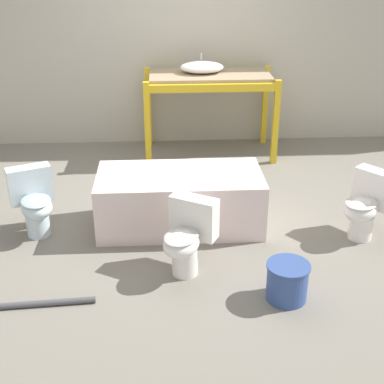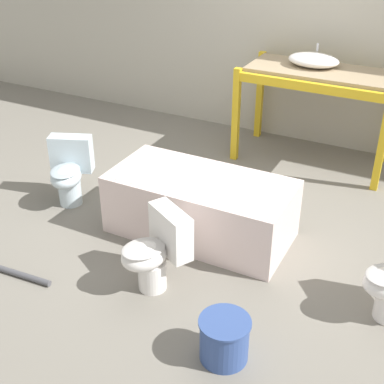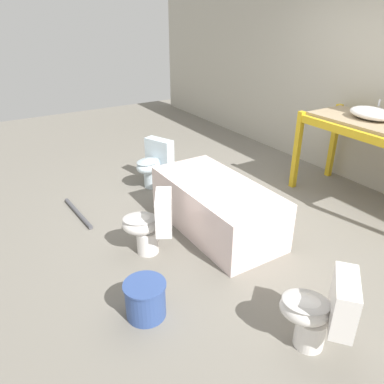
{
  "view_description": "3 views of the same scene",
  "coord_description": "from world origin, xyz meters",
  "px_view_note": "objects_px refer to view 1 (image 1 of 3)",
  "views": [
    {
      "loc": [
        -0.25,
        -5.08,
        2.54
      ],
      "look_at": [
        -0.02,
        -1.05,
        0.59
      ],
      "focal_mm": 50.0,
      "sensor_mm": 36.0,
      "label": 1
    },
    {
      "loc": [
        1.62,
        -4.05,
        2.64
      ],
      "look_at": [
        0.03,
        -0.96,
        0.66
      ],
      "focal_mm": 50.0,
      "sensor_mm": 36.0,
      "label": 2
    },
    {
      "loc": [
        2.76,
        -2.62,
        2.2
      ],
      "look_at": [
        0.15,
        -1.0,
        0.67
      ],
      "focal_mm": 35.0,
      "sensor_mm": 36.0,
      "label": 3
    }
  ],
  "objects_px": {
    "sink_basin": "(202,67)",
    "bucket_white": "(287,281)",
    "bathtub_main": "(180,196)",
    "toilet_extra": "(187,236)",
    "toilet_near": "(34,201)",
    "toilet_far": "(367,204)"
  },
  "relations": [
    {
      "from": "sink_basin",
      "to": "toilet_far",
      "type": "bearing_deg",
      "value": -58.91
    },
    {
      "from": "toilet_far",
      "to": "bucket_white",
      "type": "distance_m",
      "value": 1.29
    },
    {
      "from": "toilet_extra",
      "to": "sink_basin",
      "type": "bearing_deg",
      "value": 112.89
    },
    {
      "from": "bathtub_main",
      "to": "toilet_near",
      "type": "xyz_separation_m",
      "value": [
        -1.35,
        -0.08,
        0.02
      ]
    },
    {
      "from": "toilet_far",
      "to": "bucket_white",
      "type": "relative_size",
      "value": 1.86
    },
    {
      "from": "sink_basin",
      "to": "bucket_white",
      "type": "xyz_separation_m",
      "value": [
        0.43,
        -3.13,
        -0.94
      ]
    },
    {
      "from": "toilet_far",
      "to": "bucket_white",
      "type": "xyz_separation_m",
      "value": [
        -0.91,
        -0.9,
        -0.17
      ]
    },
    {
      "from": "bathtub_main",
      "to": "bucket_white",
      "type": "distance_m",
      "value": 1.45
    },
    {
      "from": "toilet_near",
      "to": "bucket_white",
      "type": "xyz_separation_m",
      "value": [
        2.12,
        -1.14,
        -0.17
      ]
    },
    {
      "from": "sink_basin",
      "to": "toilet_near",
      "type": "distance_m",
      "value": 2.72
    },
    {
      "from": "sink_basin",
      "to": "toilet_near",
      "type": "xyz_separation_m",
      "value": [
        -1.69,
        -1.99,
        -0.77
      ]
    },
    {
      "from": "toilet_near",
      "to": "toilet_extra",
      "type": "xyz_separation_m",
      "value": [
        1.38,
        -0.71,
        0.0
      ]
    },
    {
      "from": "toilet_near",
      "to": "sink_basin",
      "type": "bearing_deg",
      "value": 27.49
    },
    {
      "from": "sink_basin",
      "to": "bucket_white",
      "type": "relative_size",
      "value": 1.57
    },
    {
      "from": "bathtub_main",
      "to": "toilet_extra",
      "type": "bearing_deg",
      "value": -87.57
    },
    {
      "from": "bucket_white",
      "to": "toilet_near",
      "type": "bearing_deg",
      "value": 151.82
    },
    {
      "from": "bathtub_main",
      "to": "bucket_white",
      "type": "xyz_separation_m",
      "value": [
        0.78,
        -1.21,
        -0.15
      ]
    },
    {
      "from": "sink_basin",
      "to": "bucket_white",
      "type": "bearing_deg",
      "value": -82.14
    },
    {
      "from": "bathtub_main",
      "to": "toilet_extra",
      "type": "relative_size",
      "value": 2.49
    },
    {
      "from": "toilet_far",
      "to": "toilet_extra",
      "type": "xyz_separation_m",
      "value": [
        -1.66,
        -0.47,
        0.0
      ]
    },
    {
      "from": "toilet_near",
      "to": "toilet_far",
      "type": "xyz_separation_m",
      "value": [
        3.03,
        -0.24,
        0.0
      ]
    },
    {
      "from": "sink_basin",
      "to": "bucket_white",
      "type": "distance_m",
      "value": 3.3
    }
  ]
}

